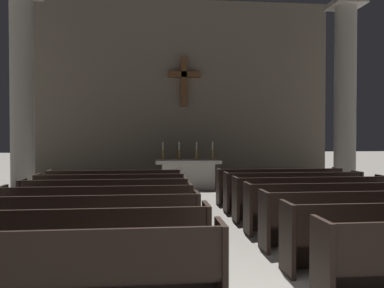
{
  "coord_description": "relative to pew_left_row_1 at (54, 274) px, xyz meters",
  "views": [
    {
      "loc": [
        -1.23,
        -3.9,
        1.81
      ],
      "look_at": [
        0.0,
        7.96,
        1.57
      ],
      "focal_mm": 36.59,
      "sensor_mm": 36.0,
      "label": 1
    }
  ],
  "objects": [
    {
      "name": "altar",
      "position": [
        2.17,
        9.37,
        0.06
      ],
      "size": [
        2.2,
        0.9,
        1.01
      ],
      "color": "#BCB7AD",
      "rests_on": "ground"
    },
    {
      "name": "pew_left_row_7",
      "position": [
        0.0,
        6.3,
        0.0
      ],
      "size": [
        3.34,
        0.5,
        0.95
      ],
      "color": "black",
      "rests_on": "ground"
    },
    {
      "name": "candlestick_inner_right",
      "position": [
        2.47,
        9.37,
        0.72
      ],
      "size": [
        0.16,
        0.16,
        0.6
      ],
      "color": "#B79338",
      "rests_on": "altar"
    },
    {
      "name": "pew_left_row_4",
      "position": [
        0.0,
        3.15,
        0.0
      ],
      "size": [
        3.34,
        0.5,
        0.95
      ],
      "color": "black",
      "rests_on": "ground"
    },
    {
      "name": "pew_right_row_4",
      "position": [
        4.34,
        3.15,
        0.0
      ],
      "size": [
        3.34,
        0.5,
        0.95
      ],
      "color": "black",
      "rests_on": "ground"
    },
    {
      "name": "pew_left_row_2",
      "position": [
        0.0,
        1.05,
        0.0
      ],
      "size": [
        3.34,
        0.5,
        0.95
      ],
      "color": "black",
      "rests_on": "ground"
    },
    {
      "name": "pew_left_row_5",
      "position": [
        0.0,
        4.2,
        0.0
      ],
      "size": [
        3.34,
        0.5,
        0.95
      ],
      "color": "black",
      "rests_on": "ground"
    },
    {
      "name": "candlestick_outer_left",
      "position": [
        1.32,
        9.37,
        0.72
      ],
      "size": [
        0.16,
        0.16,
        0.6
      ],
      "color": "#B79338",
      "rests_on": "altar"
    },
    {
      "name": "column_right_second",
      "position": [
        7.3,
        8.45,
        2.55
      ],
      "size": [
        1.04,
        1.04,
        6.22
      ],
      "color": "#9E998E",
      "rests_on": "ground"
    },
    {
      "name": "pew_right_row_7",
      "position": [
        4.34,
        6.3,
        0.0
      ],
      "size": [
        3.34,
        0.5,
        0.95
      ],
      "color": "black",
      "rests_on": "ground"
    },
    {
      "name": "column_left_second",
      "position": [
        -2.95,
        8.45,
        2.55
      ],
      "size": [
        1.04,
        1.04,
        6.22
      ],
      "color": "#9E998E",
      "rests_on": "ground"
    },
    {
      "name": "pew_right_row_6",
      "position": [
        4.34,
        5.25,
        0.0
      ],
      "size": [
        3.34,
        0.5,
        0.95
      ],
      "color": "black",
      "rests_on": "ground"
    },
    {
      "name": "candlestick_inner_left",
      "position": [
        1.87,
        9.37,
        0.72
      ],
      "size": [
        0.16,
        0.16,
        0.6
      ],
      "color": "#B79338",
      "rests_on": "altar"
    },
    {
      "name": "pew_left_row_6",
      "position": [
        0.0,
        5.25,
        0.0
      ],
      "size": [
        3.34,
        0.5,
        0.95
      ],
      "color": "black",
      "rests_on": "ground"
    },
    {
      "name": "pew_left_row_3",
      "position": [
        0.0,
        2.1,
        0.0
      ],
      "size": [
        3.34,
        0.5,
        0.95
      ],
      "color": "black",
      "rests_on": "ground"
    },
    {
      "name": "pew_right_row_5",
      "position": [
        4.34,
        4.2,
        0.0
      ],
      "size": [
        3.34,
        0.5,
        0.95
      ],
      "color": "black",
      "rests_on": "ground"
    },
    {
      "name": "candlestick_outer_right",
      "position": [
        3.02,
        9.37,
        0.72
      ],
      "size": [
        0.16,
        0.16,
        0.6
      ],
      "color": "#B79338",
      "rests_on": "altar"
    },
    {
      "name": "pew_right_row_3",
      "position": [
        4.34,
        2.1,
        0.0
      ],
      "size": [
        3.34,
        0.5,
        0.95
      ],
      "color": "black",
      "rests_on": "ground"
    },
    {
      "name": "apse_with_cross",
      "position": [
        2.17,
        11.26,
        3.05
      ],
      "size": [
        11.36,
        0.48,
        7.05
      ],
      "color": "#706656",
      "rests_on": "ground"
    },
    {
      "name": "pew_left_row_1",
      "position": [
        0.0,
        0.0,
        0.0
      ],
      "size": [
        3.34,
        0.5,
        0.95
      ],
      "color": "black",
      "rests_on": "ground"
    }
  ]
}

